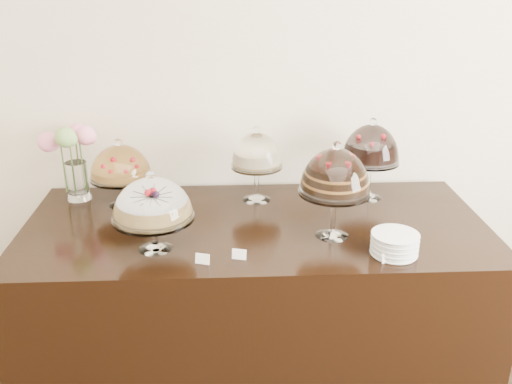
{
  "coord_description": "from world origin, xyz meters",
  "views": [
    {
      "loc": [
        -0.39,
        -0.01,
        2.06
      ],
      "look_at": [
        -0.27,
        2.4,
        1.08
      ],
      "focal_mm": 40.0,
      "sensor_mm": 36.0,
      "label": 1
    }
  ],
  "objects_px": {
    "cake_stand_fruit_tart": "(120,165)",
    "cake_stand_choco_layer": "(335,175)",
    "cake_stand_cheesecake": "(257,153)",
    "flower_vase": "(72,153)",
    "plate_stack": "(395,244)",
    "cake_stand_dark_choco": "(371,147)",
    "display_counter": "(256,303)",
    "cake_stand_sugar_sponge": "(152,202)"
  },
  "relations": [
    {
      "from": "cake_stand_choco_layer",
      "to": "cake_stand_cheesecake",
      "type": "relative_size",
      "value": 1.12
    },
    {
      "from": "cake_stand_sugar_sponge",
      "to": "plate_stack",
      "type": "distance_m",
      "value": 1.04
    },
    {
      "from": "display_counter",
      "to": "cake_stand_fruit_tart",
      "type": "relative_size",
      "value": 6.24
    },
    {
      "from": "display_counter",
      "to": "plate_stack",
      "type": "relative_size",
      "value": 11.22
    },
    {
      "from": "cake_stand_choco_layer",
      "to": "flower_vase",
      "type": "distance_m",
      "value": 1.36
    },
    {
      "from": "cake_stand_sugar_sponge",
      "to": "cake_stand_fruit_tart",
      "type": "height_order",
      "value": "cake_stand_sugar_sponge"
    },
    {
      "from": "cake_stand_cheesecake",
      "to": "cake_stand_choco_layer",
      "type": "bearing_deg",
      "value": -53.63
    },
    {
      "from": "display_counter",
      "to": "cake_stand_cheesecake",
      "type": "xyz_separation_m",
      "value": [
        0.02,
        0.29,
        0.7
      ]
    },
    {
      "from": "cake_stand_cheesecake",
      "to": "plate_stack",
      "type": "relative_size",
      "value": 2.04
    },
    {
      "from": "display_counter",
      "to": "plate_stack",
      "type": "xyz_separation_m",
      "value": [
        0.58,
        -0.34,
        0.5
      ]
    },
    {
      "from": "cake_stand_choco_layer",
      "to": "cake_stand_cheesecake",
      "type": "bearing_deg",
      "value": 126.37
    },
    {
      "from": "cake_stand_cheesecake",
      "to": "display_counter",
      "type": "bearing_deg",
      "value": -93.96
    },
    {
      "from": "cake_stand_choco_layer",
      "to": "cake_stand_fruit_tart",
      "type": "xyz_separation_m",
      "value": [
        -1.01,
        0.41,
        -0.08
      ]
    },
    {
      "from": "display_counter",
      "to": "cake_stand_sugar_sponge",
      "type": "xyz_separation_m",
      "value": [
        -0.45,
        -0.24,
        0.67
      ]
    },
    {
      "from": "cake_stand_cheesecake",
      "to": "cake_stand_fruit_tart",
      "type": "distance_m",
      "value": 0.69
    },
    {
      "from": "cake_stand_fruit_tart",
      "to": "cake_stand_cheesecake",
      "type": "bearing_deg",
      "value": 2.71
    },
    {
      "from": "cake_stand_choco_layer",
      "to": "cake_stand_fruit_tart",
      "type": "relative_size",
      "value": 1.27
    },
    {
      "from": "plate_stack",
      "to": "cake_stand_sugar_sponge",
      "type": "bearing_deg",
      "value": 174.24
    },
    {
      "from": "cake_stand_choco_layer",
      "to": "cake_stand_cheesecake",
      "type": "distance_m",
      "value": 0.55
    },
    {
      "from": "cake_stand_fruit_tart",
      "to": "plate_stack",
      "type": "xyz_separation_m",
      "value": [
        1.24,
        -0.6,
        -0.17
      ]
    },
    {
      "from": "cake_stand_choco_layer",
      "to": "display_counter",
      "type": "bearing_deg",
      "value": 156.39
    },
    {
      "from": "cake_stand_fruit_tart",
      "to": "flower_vase",
      "type": "height_order",
      "value": "flower_vase"
    },
    {
      "from": "cake_stand_sugar_sponge",
      "to": "flower_vase",
      "type": "relative_size",
      "value": 0.87
    },
    {
      "from": "flower_vase",
      "to": "cake_stand_choco_layer",
      "type": "bearing_deg",
      "value": -21.55
    },
    {
      "from": "cake_stand_dark_choco",
      "to": "flower_vase",
      "type": "height_order",
      "value": "cake_stand_dark_choco"
    },
    {
      "from": "display_counter",
      "to": "cake_stand_fruit_tart",
      "type": "height_order",
      "value": "cake_stand_fruit_tart"
    },
    {
      "from": "flower_vase",
      "to": "plate_stack",
      "type": "relative_size",
      "value": 2.09
    },
    {
      "from": "cake_stand_dark_choco",
      "to": "plate_stack",
      "type": "relative_size",
      "value": 2.2
    },
    {
      "from": "cake_stand_choco_layer",
      "to": "cake_stand_fruit_tart",
      "type": "distance_m",
      "value": 1.09
    },
    {
      "from": "cake_stand_choco_layer",
      "to": "plate_stack",
      "type": "bearing_deg",
      "value": -39.23
    },
    {
      "from": "cake_stand_cheesecake",
      "to": "cake_stand_dark_choco",
      "type": "relative_size",
      "value": 0.93
    },
    {
      "from": "cake_stand_sugar_sponge",
      "to": "flower_vase",
      "type": "height_order",
      "value": "flower_vase"
    },
    {
      "from": "cake_stand_fruit_tart",
      "to": "cake_stand_choco_layer",
      "type": "bearing_deg",
      "value": -21.92
    },
    {
      "from": "cake_stand_choco_layer",
      "to": "cake_stand_dark_choco",
      "type": "relative_size",
      "value": 1.04
    },
    {
      "from": "cake_stand_cheesecake",
      "to": "cake_stand_fruit_tart",
      "type": "relative_size",
      "value": 1.14
    },
    {
      "from": "cake_stand_cheesecake",
      "to": "cake_stand_dark_choco",
      "type": "bearing_deg",
      "value": 0.17
    },
    {
      "from": "cake_stand_fruit_tart",
      "to": "cake_stand_sugar_sponge",
      "type": "bearing_deg",
      "value": -66.13
    },
    {
      "from": "cake_stand_cheesecake",
      "to": "flower_vase",
      "type": "relative_size",
      "value": 0.98
    },
    {
      "from": "cake_stand_cheesecake",
      "to": "plate_stack",
      "type": "height_order",
      "value": "cake_stand_cheesecake"
    },
    {
      "from": "cake_stand_fruit_tart",
      "to": "flower_vase",
      "type": "bearing_deg",
      "value": 159.88
    },
    {
      "from": "display_counter",
      "to": "cake_stand_choco_layer",
      "type": "height_order",
      "value": "cake_stand_choco_layer"
    },
    {
      "from": "plate_stack",
      "to": "cake_stand_dark_choco",
      "type": "bearing_deg",
      "value": 87.13
    }
  ]
}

